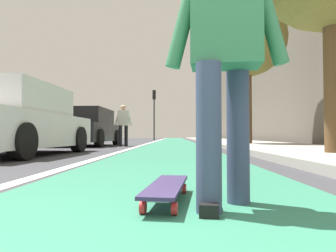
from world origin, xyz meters
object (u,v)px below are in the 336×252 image
Objects in this scene: parked_car_near at (15,122)px; pedestrian_distant at (123,123)px; street_tree_mid at (248,39)px; skateboard at (167,187)px; traffic_light at (154,106)px; skater_person at (225,47)px; parked_car_mid at (88,128)px.

parked_car_near is 5.56m from pedestrian_distant.
street_tree_mid is 3.42× the size of pedestrian_distant.
traffic_light is at bearing 4.12° from skateboard.
pedestrian_distant is (9.92, 2.30, -0.02)m from skater_person.
parked_car_near is at bearing 39.02° from skater_person.
skater_person is 11.00m from parked_car_mid.
street_tree_mid is at bearing -163.17° from traffic_light.
pedestrian_distant reaches higher than skateboard.
skater_person is at bearing -140.98° from parked_car_near.
parked_car_mid is at bearing 75.15° from pedestrian_distant.
parked_car_near is 0.76× the size of street_tree_mid.
parked_car_near is (4.55, 3.68, -0.23)m from skater_person.
traffic_light is (24.44, 1.76, 2.94)m from skateboard.
skateboard is at bearing -161.26° from parked_car_mid.
street_tree_mid reaches higher than pedestrian_distant.
parked_car_near is 2.62× the size of pedestrian_distant.
pedestrian_distant is (0.39, 4.75, -3.14)m from street_tree_mid.
parked_car_mid is at bearing 82.86° from street_tree_mid.
traffic_light is at bearing 16.83° from street_tree_mid.
skater_person is 10.19m from pedestrian_distant.
pedestrian_distant is at bearing 85.36° from street_tree_mid.
parked_car_mid reaches higher than skateboard.
skateboard is 0.53× the size of pedestrian_distant.
traffic_light is (20.04, -1.58, 2.32)m from parked_car_near.
traffic_light reaches higher than parked_car_mid.
skateboard is 24.68m from traffic_light.
parked_car_near is (4.40, 3.34, 0.62)m from skateboard.
skateboard is 0.16× the size of street_tree_mid.
parked_car_mid is 0.79× the size of street_tree_mid.
street_tree_mid is at bearing -16.56° from skateboard.
traffic_light is at bearing -6.77° from parked_car_mid.
parked_car_mid is at bearing 20.20° from skater_person.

